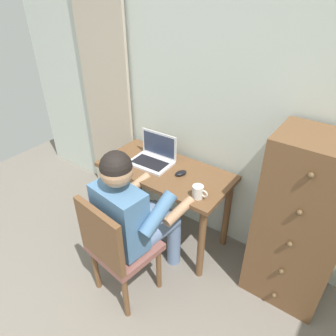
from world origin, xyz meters
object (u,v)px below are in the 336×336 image
person_seated (135,213)px  laptop (154,156)px  computer_mouse (181,173)px  coffee_mug (198,192)px  chair (116,246)px  desk (165,182)px  dresser (300,224)px  desk_clock (117,164)px

person_seated → laptop: 0.62m
computer_mouse → coffee_mug: (0.26, -0.17, 0.03)m
chair → person_seated: size_ratio=0.73×
desk → coffee_mug: size_ratio=9.10×
person_seated → computer_mouse: (0.03, 0.52, 0.06)m
dresser → laptop: size_ratio=3.67×
chair → computer_mouse: 0.74m
desk → person_seated: person_seated is taller
dresser → desk: bearing=-176.0°
chair → laptop: size_ratio=2.51×
chair → computer_mouse: bearing=85.9°
laptop → desk_clock: laptop is taller
computer_mouse → chair: bearing=-71.6°
dresser → laptop: (-1.21, -0.04, 0.13)m
desk_clock → desk: bearing=27.7°
dresser → chair: size_ratio=1.46×
chair → desk_clock: size_ratio=9.76×
coffee_mug → chair: bearing=-119.8°
laptop → coffee_mug: bearing=-19.6°
computer_mouse → dresser: bearing=26.7°
person_seated → desk: bearing=102.9°
person_seated → chair: bearing=-96.1°
chair → dresser: bearing=38.6°
chair → coffee_mug: size_ratio=7.32×
person_seated → laptop: size_ratio=3.42×
chair → computer_mouse: (0.05, 0.70, 0.24)m
computer_mouse → desk_clock: size_ratio=1.11×
chair → desk_clock: chair is taller
desk → dresser: dresser is taller
person_seated → coffee_mug: (0.29, 0.35, 0.09)m
computer_mouse → desk_clock: computer_mouse is taller
desk → desk_clock: desk_clock is taller
laptop → desk_clock: bearing=-133.0°
desk → computer_mouse: size_ratio=10.92×
computer_mouse → desk: bearing=-155.2°
desk → laptop: size_ratio=3.12×
desk → person_seated: 0.53m
desk → coffee_mug: bearing=-21.6°
person_seated → desk_clock: person_seated is taller
dresser → chair: 1.24m
coffee_mug → computer_mouse: bearing=147.0°
desk_clock → dresser: bearing=10.4°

